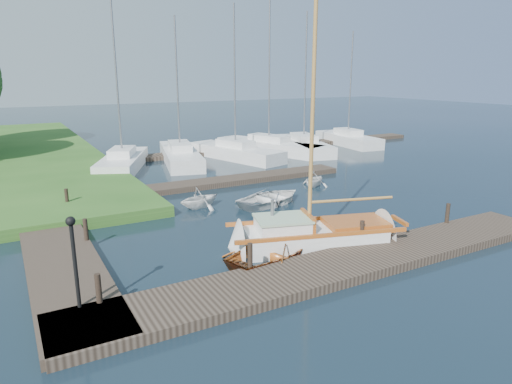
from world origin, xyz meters
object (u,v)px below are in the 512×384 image
mooring_post_4 (86,229)px  marina_boat_6 (348,138)px  dinghy (274,248)px  marina_boat_1 (180,154)px  mooring_post_3 (447,213)px  marina_boat_3 (269,145)px  mooring_post_1 (250,256)px  sailboat (318,237)px  lamp_post (74,250)px  tender_b (199,196)px  tender_c (271,196)px  mooring_post_0 (98,288)px  tender_d (314,177)px  marina_boat_4 (304,144)px  marina_boat_2 (236,151)px  mooring_post_2 (362,232)px  marina_boat_0 (123,161)px  mooring_post_5 (67,197)px

mooring_post_4 → marina_boat_6: bearing=30.7°
dinghy → marina_boat_1: bearing=-27.2°
mooring_post_3 → mooring_post_4: bearing=159.0°
mooring_post_3 → marina_boat_3: marina_boat_3 is taller
mooring_post_1 → marina_boat_1: size_ratio=0.08×
mooring_post_4 → sailboat: size_ratio=0.08×
lamp_post → marina_boat_3: 26.00m
tender_b → marina_boat_6: (18.81, 11.67, 0.02)m
tender_c → marina_boat_6: 20.11m
dinghy → tender_b: size_ratio=1.79×
mooring_post_0 → tender_d: 15.79m
lamp_post → marina_boat_4: marina_boat_4 is taller
tender_d → marina_boat_4: size_ratio=0.18×
sailboat → tender_d: size_ratio=5.24×
marina_boat_4 → mooring_post_3: bearing=177.0°
tender_d → tender_b: bearing=68.4°
tender_d → marina_boat_2: marina_boat_2 is taller
mooring_post_3 → mooring_post_4: same height
mooring_post_3 → tender_d: mooring_post_3 is taller
marina_boat_1 → marina_boat_3: bearing=-73.4°
tender_d → marina_boat_3: (3.48, 10.84, 0.08)m
sailboat → marina_boat_1: bearing=102.5°
sailboat → mooring_post_2: bearing=-28.6°
mooring_post_4 → marina_boat_0: 14.20m
mooring_post_2 → lamp_post: bearing=180.0°
mooring_post_4 → tender_d: (12.74, 3.60, -0.21)m
mooring_post_2 → tender_c: mooring_post_2 is taller
mooring_post_1 → marina_boat_6: marina_boat_6 is taller
tender_c → marina_boat_6: marina_boat_6 is taller
mooring_post_5 → marina_boat_1: (8.67, 9.04, -0.14)m
mooring_post_1 → lamp_post: lamp_post is taller
mooring_post_4 → marina_boat_2: bearing=46.3°
tender_b → dinghy: bearing=165.9°
tender_b → marina_boat_0: bearing=-7.6°
marina_boat_4 → marina_boat_6: size_ratio=1.12×
tender_c → tender_d: bearing=-79.0°
mooring_post_5 → tender_c: mooring_post_5 is taller
lamp_post → marina_boat_0: (5.50, 18.46, -1.30)m
mooring_post_5 → tender_b: mooring_post_5 is taller
mooring_post_0 → tender_d: size_ratio=0.43×
marina_boat_4 → sailboat: bearing=161.3°
mooring_post_2 → marina_boat_6: marina_boat_6 is taller
mooring_post_1 → tender_b: size_ratio=0.39×
tender_b → tender_d: bearing=-96.8°
marina_boat_6 → marina_boat_0: bearing=98.5°
tender_b → tender_c: size_ratio=0.57×
mooring_post_4 → mooring_post_5: 5.00m
tender_d → marina_boat_4: marina_boat_4 is taller
mooring_post_2 → marina_boat_3: (7.72, 19.44, -0.12)m
mooring_post_3 → sailboat: bearing=169.0°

